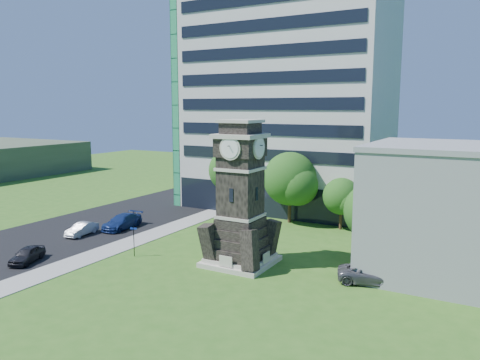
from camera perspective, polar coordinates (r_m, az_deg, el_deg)
The scene contains 16 objects.
ground at distance 40.51m, azimuth -5.11°, elevation -10.23°, with size 160.00×160.00×0.00m, color #31601B.
sidewalk at distance 49.84m, azimuth -10.94°, elevation -6.66°, with size 3.00×70.00×0.06m, color gray.
street at distance 55.57m, azimuth -17.68°, elevation -5.32°, with size 14.00×80.00×0.02m, color black.
clock_tower at distance 39.21m, azimuth 0.06°, elevation -2.82°, with size 5.40×5.40×12.22m.
office_tall at distance 62.55m, azimuth 5.87°, elevation 9.73°, with size 26.20×15.11×28.60m.
office_low at distance 40.35m, azimuth 26.19°, elevation -3.52°, with size 15.20×12.20×10.40m.
car_street_south at distance 44.68m, azimuth -24.52°, elevation -8.28°, with size 1.58×3.93×1.34m, color black.
car_street_mid at distance 51.78m, azimuth -18.73°, elevation -5.68°, with size 1.36×3.91×1.29m, color #B7B8BF.
car_street_north at distance 53.20m, azimuth -14.20°, elevation -4.95°, with size 2.17×5.35×1.55m, color navy.
car_east_lot at distance 37.44m, azimuth 15.80°, elevation -11.00°, with size 2.37×5.14×1.43m, color #4F4F54.
park_bench at distance 39.26m, azimuth -0.79°, elevation -9.98°, with size 1.99×0.53×1.03m.
street_sign at distance 43.01m, azimuth -12.82°, elevation -6.90°, with size 0.65×0.07×2.73m.
tree_nw at distance 59.22m, azimuth -1.12°, elevation 0.96°, with size 6.07×5.52×8.06m.
tree_nc at distance 53.79m, azimuth 6.19°, elevation -0.07°, with size 6.75×6.14×8.19m.
tree_ne at distance 51.88m, azimuth 12.31°, elevation -2.12°, with size 4.43×4.03×5.69m.
tree_east at distance 41.30m, azimuth 16.18°, elevation -3.98°, with size 5.71×5.19×7.07m.
Camera 1 is at (21.75, -31.51, 13.22)m, focal length 35.00 mm.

